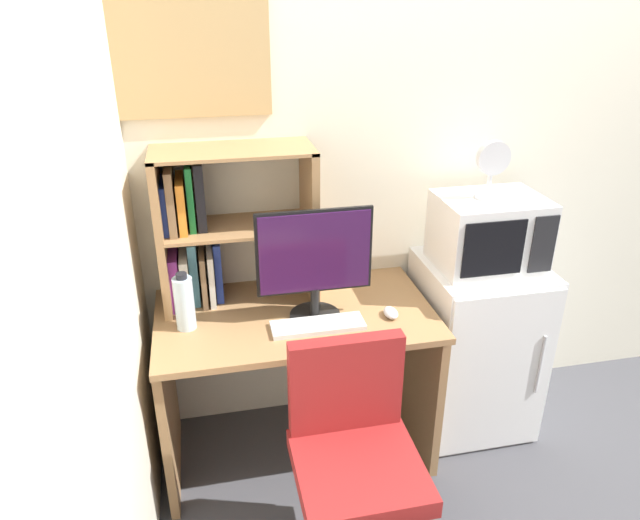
# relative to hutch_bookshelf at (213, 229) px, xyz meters

# --- Properties ---
(wall_back) EXTENTS (6.40, 0.04, 2.60)m
(wall_back) POSITION_rel_hutch_bookshelf_xyz_m (1.68, 0.15, 0.22)
(wall_back) COLOR silver
(wall_back) RESTS_ON ground_plane
(wall_left) EXTENTS (0.04, 4.40, 2.60)m
(wall_left) POSITION_rel_hutch_bookshelf_xyz_m (-0.34, -1.47, 0.22)
(wall_left) COLOR silver
(wall_left) RESTS_ON ground_plane
(desk) EXTENTS (1.16, 0.66, 0.75)m
(desk) POSITION_rel_hutch_bookshelf_xyz_m (0.31, -0.20, -0.56)
(desk) COLOR #997047
(desk) RESTS_ON ground_plane
(hutch_bookshelf) EXTENTS (0.65, 0.29, 0.67)m
(hutch_bookshelf) POSITION_rel_hutch_bookshelf_xyz_m (0.00, 0.00, 0.00)
(hutch_bookshelf) COLOR #997047
(hutch_bookshelf) RESTS_ON desk
(monitor) EXTENTS (0.47, 0.21, 0.47)m
(monitor) POSITION_rel_hutch_bookshelf_xyz_m (0.38, -0.25, -0.07)
(monitor) COLOR black
(monitor) RESTS_ON desk
(keyboard) EXTENTS (0.38, 0.12, 0.02)m
(keyboard) POSITION_rel_hutch_bookshelf_xyz_m (0.38, -0.33, -0.32)
(keyboard) COLOR silver
(keyboard) RESTS_ON desk
(computer_mouse) EXTENTS (0.06, 0.09, 0.03)m
(computer_mouse) POSITION_rel_hutch_bookshelf_xyz_m (0.69, -0.31, -0.31)
(computer_mouse) COLOR silver
(computer_mouse) RESTS_ON desk
(water_bottle) EXTENTS (0.08, 0.08, 0.24)m
(water_bottle) POSITION_rel_hutch_bookshelf_xyz_m (-0.14, -0.22, -0.21)
(water_bottle) COLOR silver
(water_bottle) RESTS_ON desk
(mini_fridge) EXTENTS (0.53, 0.54, 0.85)m
(mini_fridge) POSITION_rel_hutch_bookshelf_xyz_m (1.18, -0.14, -0.65)
(mini_fridge) COLOR white
(mini_fridge) RESTS_ON ground_plane
(microwave) EXTENTS (0.45, 0.35, 0.32)m
(microwave) POSITION_rel_hutch_bookshelf_xyz_m (1.18, -0.13, -0.06)
(microwave) COLOR silver
(microwave) RESTS_ON mini_fridge
(desk_fan) EXTENTS (0.14, 0.11, 0.25)m
(desk_fan) POSITION_rel_hutch_bookshelf_xyz_m (1.16, -0.14, 0.24)
(desk_fan) COLOR silver
(desk_fan) RESTS_ON microwave
(desk_chair) EXTENTS (0.49, 0.49, 0.90)m
(desk_chair) POSITION_rel_hutch_bookshelf_xyz_m (0.41, -0.81, -0.67)
(desk_chair) COLOR black
(desk_chair) RESTS_ON ground_plane
(wall_corkboard) EXTENTS (0.71, 0.02, 0.46)m
(wall_corkboard) POSITION_rel_hutch_bookshelf_xyz_m (-0.07, 0.12, 0.67)
(wall_corkboard) COLOR tan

